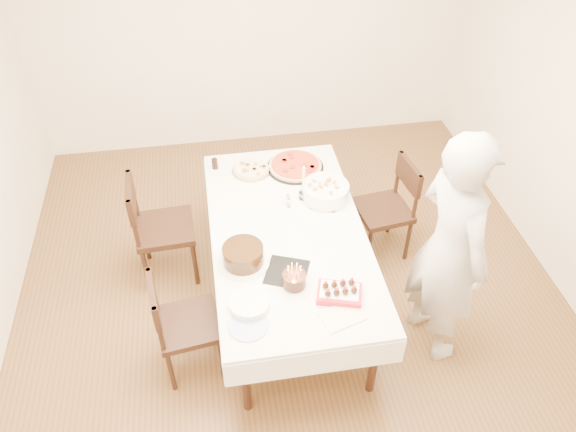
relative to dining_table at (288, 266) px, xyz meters
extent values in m
plane|color=#55391D|center=(0.03, -0.07, -0.38)|extent=(5.00, 5.00, 0.00)
cube|color=#F0E2C9|center=(0.03, 2.43, 0.98)|extent=(4.50, 0.04, 2.70)
cube|color=silver|center=(0.00, 0.00, 0.00)|extent=(1.85, 2.41, 0.75)
imported|color=beige|center=(1.01, -0.56, 0.56)|extent=(0.60, 0.77, 1.88)
cylinder|color=beige|center=(-0.19, 0.79, 0.40)|extent=(0.44, 0.44, 0.04)
cylinder|color=red|center=(0.19, 0.78, 0.40)|extent=(0.59, 0.59, 0.04)
cube|color=#B21E1E|center=(0.34, 0.28, 0.38)|extent=(0.27, 0.27, 0.01)
cylinder|color=white|center=(0.36, 0.34, 0.44)|extent=(0.37, 0.37, 0.12)
cylinder|color=white|center=(0.18, 0.37, 0.54)|extent=(0.08, 0.08, 0.33)
cylinder|color=black|center=(-0.48, 0.88, 0.42)|extent=(0.05, 0.05, 0.09)
cylinder|color=black|center=(-0.36, -0.26, 0.45)|extent=(0.46, 0.46, 0.14)
cube|color=black|center=(-0.07, -0.41, 0.38)|extent=(0.37, 0.37, 0.01)
cylinder|color=#34180E|center=(-0.05, -0.53, 0.46)|extent=(0.20, 0.20, 0.16)
cube|color=beige|center=(0.21, -0.84, 0.38)|extent=(0.32, 0.26, 0.02)
cylinder|color=white|center=(-0.36, -0.66, 0.40)|extent=(0.31, 0.31, 0.06)
cylinder|color=white|center=(-0.39, -0.82, 0.38)|extent=(0.27, 0.27, 0.01)
camera|label=1|loc=(-0.50, -3.02, 3.24)|focal=35.00mm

